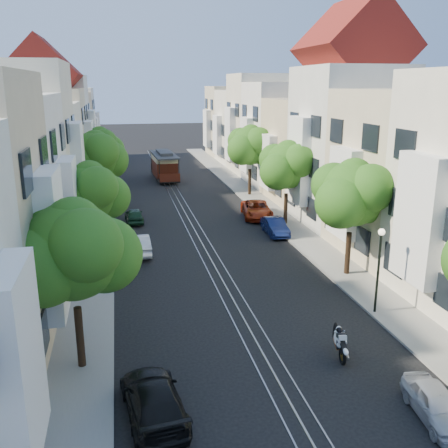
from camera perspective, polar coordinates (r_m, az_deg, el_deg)
ground at (r=45.58m, az=-4.89°, el=2.08°), size 200.00×200.00×0.00m
sidewalk_east at (r=46.98m, az=3.92°, el=2.59°), size 2.50×80.00×0.12m
sidewalk_west at (r=45.29m, az=-14.03°, el=1.66°), size 2.50×80.00×0.12m
rail_left at (r=45.52m, az=-5.58°, el=2.06°), size 0.06×80.00×0.02m
rail_slot at (r=45.58m, az=-4.89°, el=2.10°), size 0.06×80.00×0.02m
rail_right at (r=45.65m, az=-4.21°, el=2.13°), size 0.06×80.00×0.02m
lane_line at (r=45.58m, az=-4.89°, el=2.09°), size 0.08×80.00×0.01m
townhouses_east at (r=47.49m, az=9.50°, el=8.83°), size 7.75×72.00×12.00m
townhouses_west at (r=44.73m, az=-20.43°, el=7.53°), size 7.75×72.00×11.76m
tree_e_b at (r=28.60m, az=14.54°, el=3.19°), size 4.93×4.08×6.68m
tree_e_c at (r=38.60m, az=7.32°, el=6.50°), size 4.84×3.99×6.52m
tree_e_d at (r=48.98m, az=3.08°, el=8.85°), size 5.01×4.16×6.85m
tree_w_a at (r=19.00m, az=-16.73°, el=-3.22°), size 4.93×4.08×6.68m
tree_w_b at (r=30.67m, az=-15.06°, el=3.33°), size 4.72×3.87×6.27m
tree_w_c at (r=41.38m, az=-14.45°, el=7.41°), size 5.13×4.28×7.09m
tree_w_d at (r=52.35m, az=-14.00°, el=8.56°), size 4.84×3.99×6.52m
lamp_east at (r=24.43m, az=17.33°, el=-3.74°), size 0.32×0.32×4.16m
lamp_west at (r=38.80m, az=-13.14°, el=3.63°), size 0.32×0.32×4.16m
sportbike_rider at (r=21.17m, az=13.07°, el=-12.85°), size 0.60×1.87×1.31m
cable_car at (r=58.30m, az=-6.82°, el=6.80°), size 2.83×7.93×3.01m
parked_car_e_near at (r=18.75m, az=23.10°, el=-18.40°), size 1.69×3.36×1.10m
parked_car_e_mid at (r=36.79m, az=5.84°, el=-0.28°), size 1.33×3.72×1.22m
parked_car_e_far at (r=41.39m, az=3.75°, el=1.67°), size 2.85×5.11×1.35m
parked_car_w_near at (r=17.57m, az=-8.06°, el=-19.28°), size 2.31×4.62×1.29m
parked_car_w_mid at (r=32.96m, az=-9.74°, el=-2.28°), size 1.53×3.92×1.27m
parked_car_w_far at (r=40.42m, az=-10.23°, el=0.96°), size 1.50×3.44×1.15m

